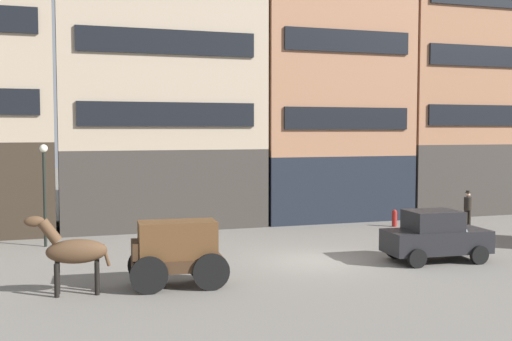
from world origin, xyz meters
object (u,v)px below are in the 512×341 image
(streetlamp_curbside, at_px, (44,181))
(fire_hydrant_curbside, at_px, (394,218))
(sedan_dark, at_px, (435,236))
(cargo_wagon, at_px, (176,249))
(pedestrian_officer, at_px, (468,207))
(draft_horse, at_px, (73,251))

(streetlamp_curbside, xyz_separation_m, fire_hydrant_curbside, (16.09, 0.24, -2.24))
(sedan_dark, bearing_deg, fire_hydrant_curbside, 69.72)
(cargo_wagon, relative_size, sedan_dark, 0.79)
(pedestrian_officer, bearing_deg, fire_hydrant_curbside, 156.07)
(sedan_dark, height_order, fire_hydrant_curbside, sedan_dark)
(cargo_wagon, distance_m, draft_horse, 2.95)
(cargo_wagon, bearing_deg, draft_horse, 179.93)
(cargo_wagon, height_order, draft_horse, draft_horse)
(pedestrian_officer, height_order, fire_hydrant_curbside, pedestrian_officer)
(fire_hydrant_curbside, bearing_deg, cargo_wagon, -146.18)
(pedestrian_officer, bearing_deg, streetlamp_curbside, 176.54)
(cargo_wagon, distance_m, fire_hydrant_curbside, 14.80)
(cargo_wagon, xyz_separation_m, draft_horse, (-2.95, 0.00, 0.12))
(cargo_wagon, height_order, sedan_dark, cargo_wagon)
(sedan_dark, bearing_deg, streetlamp_curbside, 151.42)
(sedan_dark, xyz_separation_m, pedestrian_officer, (5.92, 6.09, 0.07))
(cargo_wagon, distance_m, streetlamp_curbside, 8.98)
(draft_horse, distance_m, fire_hydrant_curbside, 17.33)
(pedestrian_officer, xyz_separation_m, fire_hydrant_curbside, (-3.16, 1.40, -0.55))
(pedestrian_officer, height_order, streetlamp_curbside, streetlamp_curbside)
(draft_horse, xyz_separation_m, pedestrian_officer, (18.38, 6.82, -0.29))
(sedan_dark, bearing_deg, cargo_wagon, -175.60)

